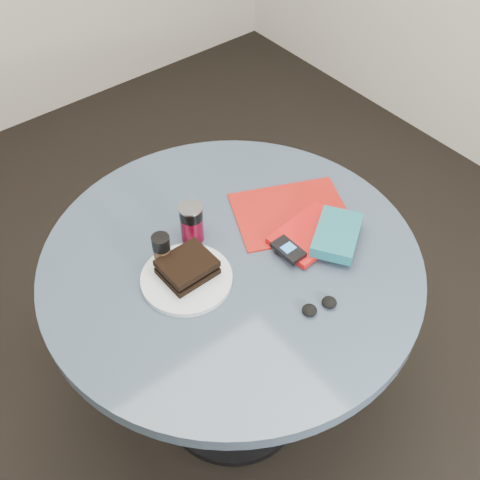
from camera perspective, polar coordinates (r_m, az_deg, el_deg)
ground at (r=2.18m, az=-0.64°, el=-14.90°), size 4.00×4.00×0.00m
table at (r=1.69m, az=-0.80°, el=-5.42°), size 1.00×1.00×0.75m
plate at (r=1.52m, az=-5.08°, el=-3.68°), size 0.28×0.28×0.01m
sandwich at (r=1.50m, az=-5.02°, el=-2.58°), size 0.13×0.11×0.05m
soda_can at (r=1.58m, az=-4.60°, el=1.63°), size 0.07×0.07×0.12m
pepper_grinder at (r=1.52m, az=-7.40°, el=-1.08°), size 0.06×0.06×0.11m
magazine at (r=1.68m, az=4.85°, el=2.58°), size 0.38×0.34×0.01m
red_book at (r=1.62m, az=6.68°, el=0.57°), size 0.22×0.16×0.02m
novel at (r=1.59m, az=9.18°, el=0.51°), size 0.20×0.18×0.03m
mp3_player at (r=1.55m, az=4.59°, el=-0.92°), size 0.05×0.09×0.02m
headphones at (r=1.47m, az=7.54°, el=-6.24°), size 0.10×0.06×0.02m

